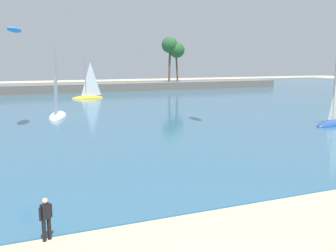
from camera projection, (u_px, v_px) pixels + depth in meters
sea at (53, 99)px, 65.58m from camera, size 220.00×108.83×0.06m
palm_headland at (20, 77)px, 76.22m from camera, size 113.18×6.10×13.32m
person_at_waterline at (46, 218)px, 13.79m from camera, size 0.49×0.34×1.67m
sailboat_near_shore at (88, 94)px, 66.56m from camera, size 5.66×1.84×8.14m
sailboat_mid_bay at (334, 118)px, 38.92m from camera, size 5.92×3.09×8.23m
sailboat_toward_headland at (57, 110)px, 44.01m from camera, size 3.32×6.63×9.23m
kite_aloft_low_near_shore at (14, 30)px, 35.62m from camera, size 1.81×3.78×0.58m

